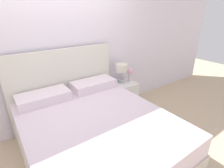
{
  "coord_description": "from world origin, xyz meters",
  "views": [
    {
      "loc": [
        -0.89,
        -2.62,
        1.83
      ],
      "look_at": [
        0.57,
        -0.56,
        0.76
      ],
      "focal_mm": 28.0,
      "sensor_mm": 36.0,
      "label": 1
    }
  ],
  "objects_px": {
    "nightstand": "(125,95)",
    "table_lamp": "(121,69)",
    "bed": "(94,133)",
    "flower_vase": "(130,73)"
  },
  "relations": [
    {
      "from": "bed",
      "to": "nightstand",
      "type": "bearing_deg",
      "value": 33.19
    },
    {
      "from": "bed",
      "to": "flower_vase",
      "type": "relative_size",
      "value": 7.84
    },
    {
      "from": "bed",
      "to": "table_lamp",
      "type": "distance_m",
      "value": 1.42
    },
    {
      "from": "bed",
      "to": "nightstand",
      "type": "height_order",
      "value": "bed"
    },
    {
      "from": "table_lamp",
      "to": "flower_vase",
      "type": "bearing_deg",
      "value": -8.88
    },
    {
      "from": "bed",
      "to": "nightstand",
      "type": "relative_size",
      "value": 3.89
    },
    {
      "from": "bed",
      "to": "table_lamp",
      "type": "bearing_deg",
      "value": 36.63
    },
    {
      "from": "table_lamp",
      "to": "flower_vase",
      "type": "relative_size",
      "value": 1.44
    },
    {
      "from": "nightstand",
      "to": "table_lamp",
      "type": "xyz_separation_m",
      "value": [
        -0.06,
        0.06,
        0.54
      ]
    },
    {
      "from": "bed",
      "to": "flower_vase",
      "type": "xyz_separation_m",
      "value": [
        1.27,
        0.77,
        0.35
      ]
    }
  ]
}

